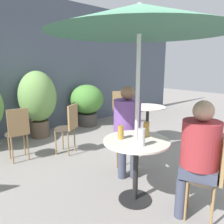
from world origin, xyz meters
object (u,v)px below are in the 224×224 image
object	(u,v)px
cafe_table_near	(136,154)
seated_person_1	(127,124)
bistro_chair_3	(18,130)
beer_glass_2	(121,132)
cafe_table_far	(147,116)
bistro_chair_2	(69,124)
bistro_chair_0	(212,171)
beer_glass_0	(142,137)
potted_plant_1	(38,99)
potted_plant_2	(87,102)
bistro_chair_4	(119,106)
beer_glass_1	(146,129)
umbrella	(139,19)
seated_person_0	(198,151)
bistro_chair_1	(126,135)

from	to	relation	value
cafe_table_near	seated_person_1	size ratio (longest dim) A/B	0.58
bistro_chair_3	beer_glass_2	size ratio (longest dim) A/B	5.88
cafe_table_far	bistro_chair_2	size ratio (longest dim) A/B	0.83
cafe_table_far	bistro_chair_0	xyz separation A→B (m)	(-1.31, -1.85, -0.02)
beer_glass_0	potted_plant_1	xyz separation A→B (m)	(0.25, 3.06, 0.00)
bistro_chair_2	cafe_table_far	bearing A→B (deg)	128.61
bistro_chair_3	potted_plant_2	bearing A→B (deg)	-147.02
bistro_chair_4	cafe_table_near	bearing A→B (deg)	-95.64
bistro_chair_4	seated_person_1	world-z (taller)	seated_person_1
seated_person_1	potted_plant_2	distance (m)	2.68
beer_glass_1	umbrella	world-z (taller)	umbrella
seated_person_0	potted_plant_1	bearing A→B (deg)	-111.44
beer_glass_1	umbrella	xyz separation A→B (m)	(-0.18, -0.01, 1.16)
seated_person_0	cafe_table_far	bearing A→B (deg)	-151.28
beer_glass_1	bistro_chair_2	bearing A→B (deg)	90.78
bistro_chair_2	bistro_chair_4	distance (m)	1.94
bistro_chair_3	umbrella	distance (m)	2.50
beer_glass_0	potted_plant_2	world-z (taller)	potted_plant_2
seated_person_1	beer_glass_0	distance (m)	0.82
seated_person_0	beer_glass_1	distance (m)	0.61
bistro_chair_1	beer_glass_2	world-z (taller)	beer_glass_2
bistro_chair_2	bistro_chair_4	size ratio (longest dim) A/B	1.00
bistro_chair_0	potted_plant_2	distance (m)	3.86
bistro_chair_4	beer_glass_2	distance (m)	3.02
bistro_chair_1	beer_glass_1	distance (m)	0.74
bistro_chair_2	seated_person_1	distance (m)	1.21
cafe_table_near	beer_glass_2	xyz separation A→B (m)	(-0.10, 0.15, 0.25)
bistro_chair_0	bistro_chair_4	distance (m)	3.48
bistro_chair_4	potted_plant_1	world-z (taller)	potted_plant_1
bistro_chair_1	umbrella	world-z (taller)	umbrella
cafe_table_far	seated_person_1	world-z (taller)	seated_person_1
cafe_table_far	beer_glass_1	xyz separation A→B (m)	(-1.43, -1.12, 0.27)
potted_plant_2	umbrella	size ratio (longest dim) A/B	0.49
bistro_chair_2	seated_person_1	size ratio (longest dim) A/B	0.70
bistro_chair_0	beer_glass_0	bearing A→B (deg)	-77.94
bistro_chair_1	bistro_chair_2	xyz separation A→B (m)	(-0.32, 1.05, 0.00)
bistro_chair_1	seated_person_1	world-z (taller)	seated_person_1
seated_person_1	potted_plant_1	xyz separation A→B (m)	(-0.22, 2.40, 0.09)
seated_person_0	umbrella	distance (m)	1.41
bistro_chair_4	beer_glass_1	xyz separation A→B (m)	(-1.81, -2.32, 0.29)
bistro_chair_0	beer_glass_0	size ratio (longest dim) A/B	4.82
beer_glass_0	umbrella	xyz separation A→B (m)	(0.09, 0.15, 1.15)
potted_plant_2	potted_plant_1	bearing A→B (deg)	-177.59
cafe_table_far	cafe_table_near	bearing A→B (deg)	-144.93
cafe_table_far	bistro_chair_4	distance (m)	1.25
beer_glass_2	bistro_chair_4	bearing A→B (deg)	46.28
cafe_table_far	umbrella	xyz separation A→B (m)	(-1.61, -1.13, 1.43)
cafe_table_near	bistro_chair_0	size ratio (longest dim) A/B	0.83
bistro_chair_0	bistro_chair_1	size ratio (longest dim) A/B	1.00
potted_plant_2	bistro_chair_0	bearing A→B (deg)	-107.53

